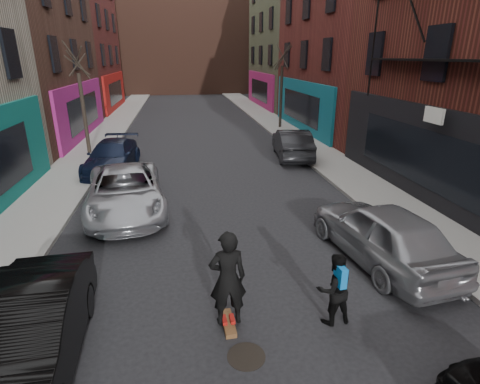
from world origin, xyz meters
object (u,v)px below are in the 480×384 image
object	(u,v)px
parked_left_end	(112,156)
manhole	(246,356)
skateboard	(228,323)
pedestrian	(334,289)
parked_left_far	(125,191)
parked_left_mid	(26,336)
parked_right_end	(292,144)
tree_right_far	(282,79)
skateboarder	(228,278)
tree_left_far	(81,92)
parked_right_far	(382,233)

from	to	relation	value
parked_left_end	manhole	bearing A→B (deg)	-66.42
skateboard	pedestrian	xyz separation A→B (m)	(2.10, -0.21, 0.73)
parked_left_far	parked_left_end	world-z (taller)	parked_left_far
parked_left_mid	parked_left_end	world-z (taller)	parked_left_mid
parked_right_end	skateboard	bearing A→B (deg)	75.43
parked_left_far	pedestrian	distance (m)	8.22
tree_right_far	pedestrian	size ratio (longest dim) A/B	4.42
tree_right_far	parked_left_far	world-z (taller)	tree_right_far
skateboard	parked_right_end	bearing A→B (deg)	66.26
parked_left_far	manhole	distance (m)	7.94
parked_left_end	skateboarder	xyz separation A→B (m)	(3.95, -11.62, 0.40)
parked_left_mid	pedestrian	world-z (taller)	pedestrian
tree_left_far	parked_left_mid	bearing A→B (deg)	-81.84
parked_left_end	parked_right_end	world-z (taller)	parked_right_end
parked_right_far	parked_right_end	bearing A→B (deg)	-101.50
parked_right_far	skateboard	size ratio (longest dim) A/B	5.88
parked_right_far	pedestrian	size ratio (longest dim) A/B	3.06
parked_left_far	parked_left_end	distance (m)	5.31
skateboarder	pedestrian	world-z (taller)	skateboarder
parked_left_end	skateboarder	bearing A→B (deg)	-66.04
skateboard	parked_right_far	bearing A→B (deg)	22.30
parked_right_end	parked_left_mid	bearing A→B (deg)	64.45
skateboarder	parked_left_end	bearing A→B (deg)	-73.04
parked_left_end	manhole	distance (m)	13.20
tree_left_far	parked_left_mid	xyz separation A→B (m)	(2.24, -15.61, -2.64)
tree_right_far	skateboarder	bearing A→B (deg)	-107.64
tree_right_far	skateboarder	size ratio (longest dim) A/B	3.41
parked_left_far	skateboard	xyz separation A→B (m)	(2.72, -6.45, -0.71)
parked_left_end	pedestrian	xyz separation A→B (m)	(6.05, -11.83, 0.08)
tree_left_far	parked_left_far	distance (m)	9.44
skateboard	manhole	distance (m)	0.92
parked_left_far	manhole	bearing A→B (deg)	-75.44
parked_left_far	skateboarder	bearing A→B (deg)	-74.34
tree_left_far	tree_right_far	size ratio (longest dim) A/B	0.96
tree_right_far	parked_right_far	world-z (taller)	tree_right_far
parked_right_far	skateboarder	size ratio (longest dim) A/B	2.36
tree_right_far	parked_right_far	distance (m)	19.42
parked_left_mid	tree_right_far	bearing A→B (deg)	61.96
tree_left_far	parked_right_end	bearing A→B (deg)	-12.47
tree_left_far	skateboarder	distance (m)	16.22
skateboard	pedestrian	distance (m)	2.24
parked_left_far	skateboard	distance (m)	7.03
pedestrian	parked_left_end	bearing A→B (deg)	-68.63
tree_left_far	skateboard	distance (m)	16.40
parked_left_mid	parked_left_far	bearing A→B (deg)	80.99
parked_left_end	parked_right_end	size ratio (longest dim) A/B	1.04
parked_left_mid	skateboarder	world-z (taller)	skateboarder
parked_right_end	skateboarder	distance (m)	13.60
tree_right_far	parked_left_end	distance (m)	14.46
tree_left_far	skateboard	bearing A→B (deg)	-69.13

